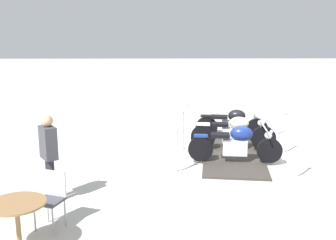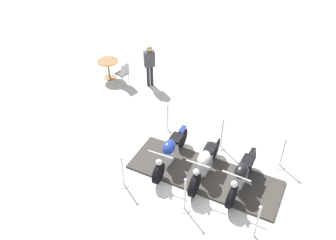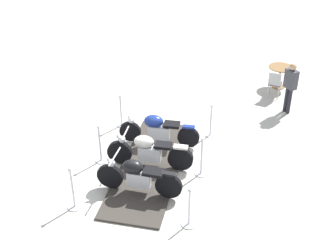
{
  "view_description": "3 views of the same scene",
  "coord_description": "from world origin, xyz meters",
  "px_view_note": "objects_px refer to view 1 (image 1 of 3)",
  "views": [
    {
      "loc": [
        -1.89,
        -10.28,
        3.12
      ],
      "look_at": [
        -1.75,
        -1.2,
        1.13
      ],
      "focal_mm": 42.74,
      "sensor_mm": 36.0,
      "label": 1
    },
    {
      "loc": [
        7.08,
        1.37,
        7.48
      ],
      "look_at": [
        -1.04,
        -1.45,
        0.86
      ],
      "focal_mm": 38.37,
      "sensor_mm": 36.0,
      "label": 2
    },
    {
      "loc": [
        -1.19,
        9.18,
        7.06
      ],
      "look_at": [
        -0.36,
        -1.45,
        0.59
      ],
      "focal_mm": 47.27,
      "sensor_mm": 36.0,
      "label": 3
    }
  ],
  "objects_px": {
    "motorcycle_cream": "(234,133)",
    "stanchion_left_mid": "(183,137)",
    "motorcycle_black": "(233,123)",
    "cafe_table": "(17,215)",
    "motorcycle_navy": "(237,143)",
    "stanchion_left_front": "(176,157)",
    "stanchion_right_front": "(298,162)",
    "stanchion_right_mid": "(284,140)",
    "cafe_chair_near_table": "(52,196)",
    "stanchion_right_rear": "(274,125)",
    "bystander_person": "(49,151)",
    "stanchion_left_rear": "(187,124)"
  },
  "relations": [
    {
      "from": "motorcycle_cream",
      "to": "stanchion_left_mid",
      "type": "relative_size",
      "value": 2.03
    },
    {
      "from": "motorcycle_black",
      "to": "cafe_table",
      "type": "bearing_deg",
      "value": -114.64
    },
    {
      "from": "motorcycle_navy",
      "to": "motorcycle_cream",
      "type": "bearing_deg",
      "value": 89.13
    },
    {
      "from": "motorcycle_navy",
      "to": "stanchion_left_front",
      "type": "bearing_deg",
      "value": -152.52
    },
    {
      "from": "motorcycle_navy",
      "to": "motorcycle_black",
      "type": "xyz_separation_m",
      "value": [
        0.26,
        2.09,
        0.0
      ]
    },
    {
      "from": "stanchion_left_mid",
      "to": "stanchion_right_front",
      "type": "bearing_deg",
      "value": -41.88
    },
    {
      "from": "stanchion_right_mid",
      "to": "stanchion_right_front",
      "type": "height_order",
      "value": "stanchion_right_mid"
    },
    {
      "from": "motorcycle_navy",
      "to": "motorcycle_cream",
      "type": "xyz_separation_m",
      "value": [
        0.12,
        1.05,
        -0.02
      ]
    },
    {
      "from": "motorcycle_cream",
      "to": "motorcycle_black",
      "type": "relative_size",
      "value": 1.08
    },
    {
      "from": "motorcycle_black",
      "to": "stanchion_right_front",
      "type": "distance_m",
      "value": 3.17
    },
    {
      "from": "motorcycle_black",
      "to": "cafe_chair_near_table",
      "type": "height_order",
      "value": "motorcycle_black"
    },
    {
      "from": "motorcycle_black",
      "to": "cafe_table",
      "type": "relative_size",
      "value": 2.51
    },
    {
      "from": "stanchion_left_mid",
      "to": "stanchion_right_rear",
      "type": "distance_m",
      "value": 3.25
    },
    {
      "from": "motorcycle_black",
      "to": "stanchion_right_mid",
      "type": "bearing_deg",
      "value": -36.54
    },
    {
      "from": "stanchion_right_mid",
      "to": "stanchion_left_mid",
      "type": "height_order",
      "value": "stanchion_right_mid"
    },
    {
      "from": "motorcycle_black",
      "to": "stanchion_left_front",
      "type": "relative_size",
      "value": 2.03
    },
    {
      "from": "stanchion_right_rear",
      "to": "cafe_chair_near_table",
      "type": "bearing_deg",
      "value": -132.04
    },
    {
      "from": "stanchion_left_front",
      "to": "cafe_chair_near_table",
      "type": "distance_m",
      "value": 3.32
    },
    {
      "from": "stanchion_left_front",
      "to": "bystander_person",
      "type": "height_order",
      "value": "bystander_person"
    },
    {
      "from": "motorcycle_navy",
      "to": "stanchion_right_rear",
      "type": "xyz_separation_m",
      "value": [
        1.66,
        2.69,
        -0.18
      ]
    },
    {
      "from": "stanchion_left_front",
      "to": "stanchion_right_mid",
      "type": "distance_m",
      "value": 3.25
    },
    {
      "from": "motorcycle_navy",
      "to": "stanchion_left_rear",
      "type": "distance_m",
      "value": 3.21
    },
    {
      "from": "motorcycle_navy",
      "to": "stanchion_left_mid",
      "type": "xyz_separation_m",
      "value": [
        -1.24,
        1.23,
        -0.16
      ]
    },
    {
      "from": "stanchion_left_rear",
      "to": "stanchion_left_front",
      "type": "distance_m",
      "value": 3.67
    },
    {
      "from": "stanchion_left_front",
      "to": "stanchion_right_rear",
      "type": "height_order",
      "value": "stanchion_right_rear"
    },
    {
      "from": "stanchion_right_front",
      "to": "stanchion_right_rear",
      "type": "relative_size",
      "value": 0.92
    },
    {
      "from": "stanchion_left_rear",
      "to": "cafe_table",
      "type": "xyz_separation_m",
      "value": [
        -2.88,
        -6.96,
        0.27
      ]
    },
    {
      "from": "stanchion_left_rear",
      "to": "stanchion_right_rear",
      "type": "height_order",
      "value": "stanchion_right_rear"
    },
    {
      "from": "stanchion_right_rear",
      "to": "cafe_chair_near_table",
      "type": "height_order",
      "value": "stanchion_right_rear"
    },
    {
      "from": "cafe_chair_near_table",
      "to": "stanchion_right_rear",
      "type": "bearing_deg",
      "value": 157.78
    },
    {
      "from": "motorcycle_navy",
      "to": "stanchion_left_rear",
      "type": "xyz_separation_m",
      "value": [
        -1.0,
        3.04,
        -0.23
      ]
    },
    {
      "from": "motorcycle_cream",
      "to": "cafe_chair_near_table",
      "type": "height_order",
      "value": "motorcycle_cream"
    },
    {
      "from": "stanchion_left_mid",
      "to": "stanchion_right_front",
      "type": "height_order",
      "value": "stanchion_left_mid"
    },
    {
      "from": "motorcycle_black",
      "to": "stanchion_left_front",
      "type": "distance_m",
      "value": 3.2
    },
    {
      "from": "motorcycle_black",
      "to": "bystander_person",
      "type": "distance_m",
      "value": 5.96
    },
    {
      "from": "cafe_table",
      "to": "stanchion_right_mid",
      "type": "bearing_deg",
      "value": 42.12
    },
    {
      "from": "stanchion_right_mid",
      "to": "stanchion_right_front",
      "type": "relative_size",
      "value": 1.08
    },
    {
      "from": "cafe_table",
      "to": "stanchion_right_rear",
      "type": "bearing_deg",
      "value": 50.03
    },
    {
      "from": "stanchion_right_rear",
      "to": "stanchion_left_front",
      "type": "bearing_deg",
      "value": -133.72
    },
    {
      "from": "stanchion_right_rear",
      "to": "bystander_person",
      "type": "bearing_deg",
      "value": -138.85
    },
    {
      "from": "motorcycle_navy",
      "to": "motorcycle_cream",
      "type": "relative_size",
      "value": 1.0
    },
    {
      "from": "motorcycle_navy",
      "to": "bystander_person",
      "type": "xyz_separation_m",
      "value": [
        -3.89,
        -2.15,
        0.47
      ]
    },
    {
      "from": "stanchion_left_rear",
      "to": "stanchion_right_mid",
      "type": "relative_size",
      "value": 0.9
    },
    {
      "from": "stanchion_right_front",
      "to": "bystander_person",
      "type": "relative_size",
      "value": 0.62
    },
    {
      "from": "cafe_table",
      "to": "cafe_chair_near_table",
      "type": "xyz_separation_m",
      "value": [
        0.28,
        0.77,
        -0.04
      ]
    },
    {
      "from": "cafe_chair_near_table",
      "to": "bystander_person",
      "type": "xyz_separation_m",
      "value": [
        -0.29,
        0.98,
        0.47
      ]
    },
    {
      "from": "stanchion_left_front",
      "to": "cafe_table",
      "type": "relative_size",
      "value": 1.23
    },
    {
      "from": "motorcycle_black",
      "to": "bystander_person",
      "type": "xyz_separation_m",
      "value": [
        -4.15,
        -4.25,
        0.46
      ]
    },
    {
      "from": "stanchion_left_front",
      "to": "stanchion_right_rear",
      "type": "relative_size",
      "value": 0.91
    },
    {
      "from": "motorcycle_navy",
      "to": "cafe_chair_near_table",
      "type": "xyz_separation_m",
      "value": [
        -3.6,
        -3.14,
        0.0
      ]
    }
  ]
}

